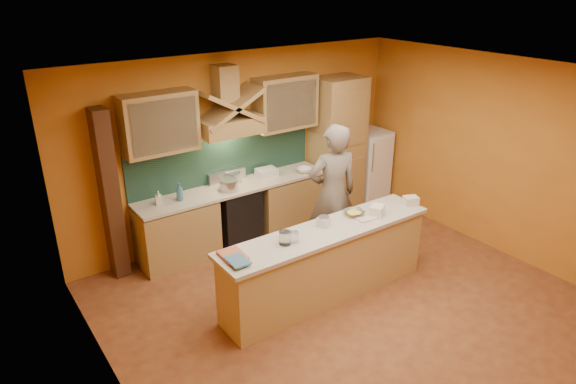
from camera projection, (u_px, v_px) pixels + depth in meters
floor at (346, 304)px, 6.39m from camera, size 5.50×5.00×0.01m
ceiling at (358, 78)px, 5.29m from camera, size 5.50×5.00×0.01m
wall_back at (241, 146)px, 7.72m from camera, size 5.50×0.02×2.80m
wall_front at (568, 310)px, 3.96m from camera, size 5.50×0.02×2.80m
wall_left at (110, 277)px, 4.38m from camera, size 0.02×5.00×2.80m
wall_right at (497, 156)px, 7.30m from camera, size 0.02×5.00×2.80m
base_cabinet_left at (177, 233)px, 7.21m from camera, size 1.10×0.60×0.86m
base_cabinet_right at (287, 201)px, 8.22m from camera, size 1.10×0.60×0.86m
counter_top at (235, 187)px, 7.53m from camera, size 3.00×0.62×0.04m
stove at (236, 215)px, 7.71m from camera, size 0.60×0.58×0.90m
backsplash at (224, 159)px, 7.61m from camera, size 3.00×0.03×0.70m
range_hood at (230, 126)px, 7.21m from camera, size 0.92×0.50×0.24m
hood_chimney at (225, 83)px, 7.05m from camera, size 0.30×0.30×0.50m
upper_cabinet_left at (159, 123)px, 6.66m from camera, size 1.00×0.35×0.80m
upper_cabinet_right at (285, 103)px, 7.72m from camera, size 1.00×0.35×0.80m
pantry_column at (337, 147)px, 8.46m from camera, size 0.80×0.60×2.30m
fridge at (368, 166)px, 9.06m from camera, size 0.58×0.60×1.30m
trim_column_left at (110, 196)px, 6.62m from camera, size 0.20×0.30×2.30m
island_body at (326, 265)px, 6.39m from camera, size 2.80×0.55×0.88m
island_top at (327, 231)px, 6.20m from camera, size 2.90×0.62×0.05m
person at (333, 194)px, 7.08m from camera, size 0.82×0.64×1.98m
pot_large at (229, 186)px, 7.37m from camera, size 0.27×0.27×0.15m
pot_small at (234, 179)px, 7.62m from camera, size 0.22×0.22×0.16m
soap_bottle_a at (159, 198)px, 6.89m from camera, size 0.11×0.11×0.19m
soap_bottle_b at (180, 192)px, 7.00m from camera, size 0.10×0.10×0.25m
bowl_back at (305, 170)px, 8.02m from camera, size 0.25×0.25×0.07m
dish_rack at (267, 172)px, 7.89m from camera, size 0.32×0.26×0.11m
book_lower at (222, 259)px, 5.52m from camera, size 0.27×0.35×0.03m
book_upper at (229, 264)px, 5.40m from camera, size 0.21×0.28×0.02m
jar_large at (285, 238)px, 5.83m from camera, size 0.18×0.18×0.16m
jar_small at (294, 237)px, 5.88m from camera, size 0.13×0.13×0.13m
kitchen_scale at (324, 222)px, 6.26m from camera, size 0.16×0.16×0.11m
mixing_bowl at (354, 213)px, 6.55m from camera, size 0.28×0.28×0.06m
cloth at (366, 218)px, 6.47m from camera, size 0.27×0.21×0.02m
grocery_bag_a at (377, 210)px, 6.54m from camera, size 0.24×0.23×0.13m
grocery_bag_b at (411, 201)px, 6.83m from camera, size 0.23×0.20×0.11m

